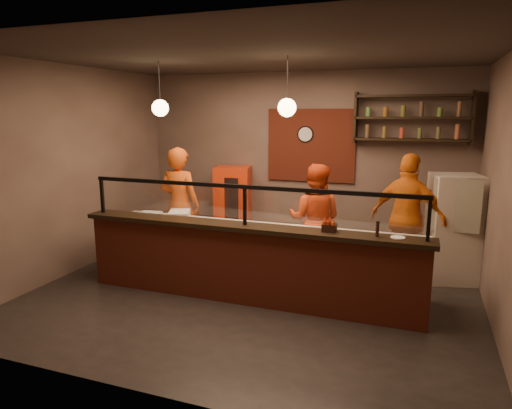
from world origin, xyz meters
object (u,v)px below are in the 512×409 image
at_px(cook_left, 180,205).
at_px(pizza_dough, 293,230).
at_px(red_cooler, 233,206).
at_px(pepper_mill, 377,229).
at_px(fridge, 453,228).
at_px(cook_right, 408,218).
at_px(wall_clock, 306,134).
at_px(condiment_caddy, 329,228).
at_px(cook_mid, 315,220).

xyz_separation_m(cook_left, pizza_dough, (2.15, -0.70, -0.06)).
xyz_separation_m(red_cooler, pepper_mill, (2.86, -2.45, 0.41)).
relative_size(cook_left, fridge, 1.21).
xyz_separation_m(cook_right, pizza_dough, (-1.47, -1.07, -0.05)).
height_order(wall_clock, pepper_mill, wall_clock).
bearing_deg(cook_right, condiment_caddy, 80.12).
relative_size(cook_left, condiment_caddy, 11.42).
bearing_deg(cook_left, pepper_mill, 160.43).
bearing_deg(cook_right, cook_left, 24.93).
height_order(wall_clock, cook_right, wall_clock).
relative_size(wall_clock, condiment_caddy, 1.77).
height_order(cook_mid, pizza_dough, cook_mid).
relative_size(wall_clock, red_cooler, 0.20).
bearing_deg(cook_mid, wall_clock, -70.44).
height_order(cook_right, red_cooler, cook_right).
distance_m(fridge, condiment_caddy, 2.34).
bearing_deg(cook_left, cook_right, -173.26).
relative_size(cook_left, cook_right, 1.01).
height_order(wall_clock, cook_left, wall_clock).
xyz_separation_m(red_cooler, pizza_dough, (1.69, -1.90, 0.16)).
distance_m(cook_mid, red_cooler, 2.10).
bearing_deg(wall_clock, cook_left, -139.38).
relative_size(cook_mid, red_cooler, 1.16).
relative_size(fridge, condiment_caddy, 9.47).
bearing_deg(condiment_caddy, pepper_mill, -4.24).
bearing_deg(pepper_mill, condiment_caddy, 175.76).
bearing_deg(condiment_caddy, cook_right, 60.94).
relative_size(wall_clock, fridge, 0.19).
height_order(cook_left, red_cooler, cook_left).
distance_m(wall_clock, red_cooler, 1.90).
xyz_separation_m(fridge, pepper_mill, (-0.94, -1.81, 0.35)).
bearing_deg(condiment_caddy, wall_clock, 110.01).
relative_size(wall_clock, cook_left, 0.16).
relative_size(cook_left, pepper_mill, 10.25).
distance_m(red_cooler, pizza_dough, 2.55).
xyz_separation_m(wall_clock, condiment_caddy, (0.99, -2.72, -0.99)).
bearing_deg(wall_clock, red_cooler, -166.58).
height_order(wall_clock, red_cooler, wall_clock).
relative_size(cook_right, condiment_caddy, 11.28).
distance_m(fridge, red_cooler, 3.85).
distance_m(cook_mid, pizza_dough, 0.85).
height_order(wall_clock, condiment_caddy, wall_clock).
relative_size(wall_clock, cook_mid, 0.17).
bearing_deg(pepper_mill, cook_left, 159.43).
height_order(red_cooler, pepper_mill, red_cooler).
bearing_deg(condiment_caddy, pizza_dough, 139.80).
relative_size(red_cooler, pepper_mill, 7.91).
distance_m(wall_clock, cook_mid, 1.91).
bearing_deg(cook_left, condiment_caddy, 157.33).
xyz_separation_m(pizza_dough, pepper_mill, (1.17, -0.55, 0.25)).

